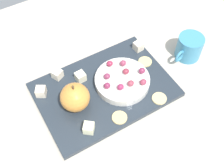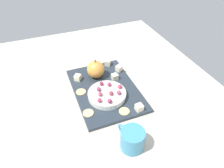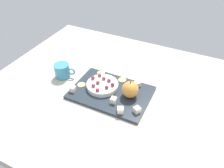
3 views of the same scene
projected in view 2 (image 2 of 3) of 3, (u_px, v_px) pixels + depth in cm
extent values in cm
cube|color=#BFB4A3|center=(100.00, 97.00, 90.47)|extent=(126.27, 106.50, 4.57)
cube|color=#28323B|center=(105.00, 90.00, 89.79)|extent=(37.75, 26.14, 1.43)
cylinder|color=white|center=(107.00, 95.00, 84.52)|extent=(15.71, 15.71, 2.32)
sphere|color=orange|center=(96.00, 69.00, 93.24)|extent=(7.91, 7.91, 7.91)
cylinder|color=brown|center=(95.00, 61.00, 90.32)|extent=(0.50, 0.50, 1.20)
cube|color=#F9E5C7|center=(139.00, 108.00, 78.71)|extent=(2.88, 2.88, 2.65)
cube|color=#F9EBCE|center=(119.00, 68.00, 98.40)|extent=(3.53, 3.53, 2.65)
cube|color=#F4F1C0|center=(78.00, 78.00, 92.97)|extent=(3.73, 3.73, 2.65)
cube|color=#F3E3C7|center=(108.00, 63.00, 102.06)|extent=(3.64, 3.64, 2.65)
cube|color=#F0ECC8|center=(115.00, 77.00, 93.36)|extent=(2.82, 2.82, 2.65)
cylinder|color=#D2BD81|center=(88.00, 113.00, 78.06)|extent=(4.10, 4.10, 0.40)
cylinder|color=#E0C07B|center=(81.00, 92.00, 87.24)|extent=(4.10, 4.10, 0.40)
cylinder|color=#D4C27D|center=(124.00, 111.00, 78.72)|extent=(4.10, 4.10, 0.40)
ellipsoid|color=#992A47|center=(120.00, 87.00, 85.41)|extent=(1.92, 1.72, 1.58)
ellipsoid|color=#962C54|center=(99.00, 89.00, 84.13)|extent=(1.92, 1.72, 1.68)
ellipsoid|color=#913143|center=(111.00, 93.00, 82.25)|extent=(1.92, 1.72, 1.63)
ellipsoid|color=#963B56|center=(119.00, 93.00, 82.41)|extent=(1.92, 1.72, 1.77)
ellipsoid|color=#842B4D|center=(101.00, 83.00, 86.84)|extent=(1.92, 1.72, 1.78)
ellipsoid|color=#963A4C|center=(100.00, 94.00, 81.85)|extent=(1.92, 1.72, 1.62)
ellipsoid|color=#8B2F50|center=(110.00, 101.00, 78.71)|extent=(1.92, 1.72, 1.80)
ellipsoid|color=#993850|center=(99.00, 100.00, 79.15)|extent=(1.92, 1.72, 1.67)
ellipsoid|color=#843352|center=(109.00, 84.00, 86.52)|extent=(1.92, 1.72, 1.63)
cylinder|color=teal|center=(132.00, 140.00, 66.46)|extent=(7.85, 7.85, 7.51)
torus|color=teal|center=(123.00, 129.00, 69.68)|extent=(4.08, 1.72, 4.00)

